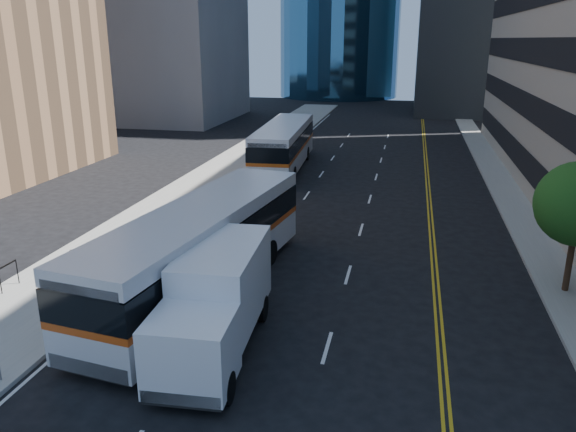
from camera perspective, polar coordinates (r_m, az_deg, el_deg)
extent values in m
plane|color=black|center=(17.06, 1.23, -16.39)|extent=(160.00, 160.00, 0.00)
cube|color=gray|center=(42.14, -6.27, 4.50)|extent=(5.00, 90.00, 0.15)
cube|color=gray|center=(40.53, 20.94, 2.90)|extent=(2.00, 90.00, 0.15)
cylinder|color=#332114|center=(24.25, 26.65, -4.35)|extent=(0.24, 0.24, 2.20)
cube|color=silver|center=(22.08, -8.71, -5.33)|extent=(4.76, 13.76, 1.24)
cube|color=#C54812|center=(21.81, -8.79, -3.56)|extent=(4.78, 13.78, 0.25)
cube|color=black|center=(21.60, -8.87, -2.03)|extent=(4.78, 13.78, 1.01)
cube|color=silver|center=(21.33, -8.98, 0.10)|extent=(4.76, 13.76, 0.56)
cylinder|color=black|center=(19.94, -17.76, -10.07)|extent=(0.49, 1.16, 1.12)
cylinder|color=black|center=(18.53, -11.03, -11.72)|extent=(0.49, 1.16, 1.12)
cylinder|color=black|center=(25.78, -7.46, -2.94)|extent=(0.49, 1.16, 1.12)
cylinder|color=black|center=(24.71, -1.92, -3.72)|extent=(0.49, 1.16, 1.12)
cube|color=silver|center=(42.96, -0.42, 6.09)|extent=(3.57, 13.27, 1.20)
cube|color=#BF4D12|center=(42.82, -0.42, 7.03)|extent=(3.59, 13.29, 0.24)
cube|color=black|center=(42.71, -0.43, 7.82)|extent=(3.59, 13.29, 0.98)
cube|color=silver|center=(42.58, -0.43, 8.91)|extent=(3.57, 13.27, 0.55)
cylinder|color=black|center=(39.51, -3.24, 4.40)|extent=(0.39, 1.11, 1.09)
cylinder|color=black|center=(39.05, 0.51, 4.27)|extent=(0.39, 1.11, 1.09)
cylinder|color=black|center=(46.64, -1.29, 6.46)|extent=(0.39, 1.11, 1.09)
cylinder|color=black|center=(46.25, 1.90, 6.36)|extent=(0.39, 1.11, 1.09)
cube|color=white|center=(15.97, -9.80, -13.36)|extent=(2.41, 2.23, 2.01)
cube|color=black|center=(15.04, -11.00, -13.83)|extent=(2.10, 0.18, 1.05)
cube|color=white|center=(18.54, -6.60, -6.65)|extent=(2.55, 4.71, 2.49)
cube|color=black|center=(18.28, -7.33, -12.09)|extent=(2.05, 6.40, 0.24)
cylinder|color=black|center=(16.64, -13.33, -15.99)|extent=(0.32, 0.93, 0.92)
cylinder|color=black|center=(16.04, -6.20, -16.96)|extent=(0.32, 0.93, 0.92)
cylinder|color=black|center=(20.53, -8.32, -8.85)|extent=(0.32, 0.93, 0.92)
cylinder|color=black|center=(20.05, -2.63, -9.35)|extent=(0.32, 0.93, 0.92)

